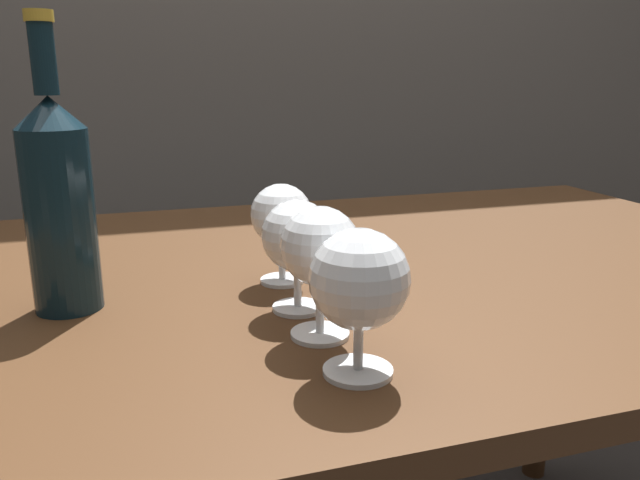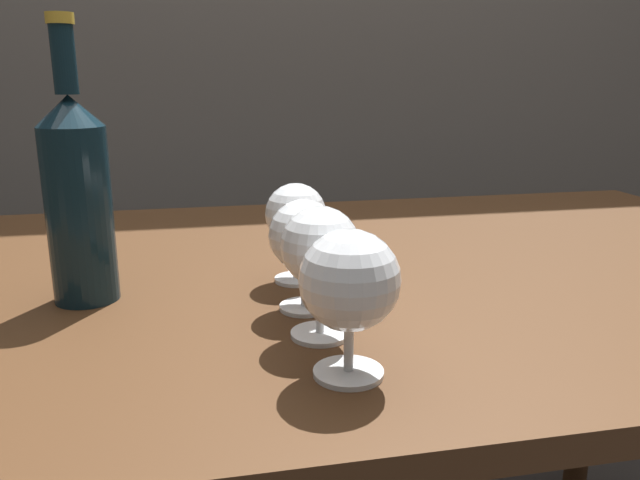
{
  "view_description": "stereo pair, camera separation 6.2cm",
  "coord_description": "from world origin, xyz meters",
  "px_view_note": "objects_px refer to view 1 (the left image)",
  "views": [
    {
      "loc": [
        -0.27,
        -0.8,
        1.01
      ],
      "look_at": [
        -0.09,
        -0.23,
        0.85
      ],
      "focal_mm": 35.04,
      "sensor_mm": 36.0,
      "label": 1
    },
    {
      "loc": [
        -0.21,
        -0.82,
        1.01
      ],
      "look_at": [
        -0.09,
        -0.23,
        0.85
      ],
      "focal_mm": 35.04,
      "sensor_mm": 36.0,
      "label": 2
    }
  ],
  "objects_px": {
    "wine_glass_merlot": "(320,248)",
    "wine_bottle": "(59,200)",
    "wine_glass_white": "(359,281)",
    "wine_glass_chardonnay": "(281,217)",
    "wine_glass_rose": "(297,238)"
  },
  "relations": [
    {
      "from": "wine_glass_rose",
      "to": "wine_bottle",
      "type": "distance_m",
      "value": 0.27
    },
    {
      "from": "wine_glass_white",
      "to": "wine_glass_merlot",
      "type": "distance_m",
      "value": 0.09
    },
    {
      "from": "wine_glass_merlot",
      "to": "wine_glass_rose",
      "type": "xyz_separation_m",
      "value": [
        -0.0,
        0.08,
        -0.01
      ]
    },
    {
      "from": "wine_glass_rose",
      "to": "wine_bottle",
      "type": "relative_size",
      "value": 0.39
    },
    {
      "from": "wine_glass_white",
      "to": "wine_bottle",
      "type": "bearing_deg",
      "value": 135.67
    },
    {
      "from": "wine_glass_rose",
      "to": "wine_bottle",
      "type": "height_order",
      "value": "wine_bottle"
    },
    {
      "from": "wine_glass_merlot",
      "to": "wine_glass_chardonnay",
      "type": "relative_size",
      "value": 1.06
    },
    {
      "from": "wine_glass_chardonnay",
      "to": "wine_bottle",
      "type": "distance_m",
      "value": 0.26
    },
    {
      "from": "wine_glass_chardonnay",
      "to": "wine_bottle",
      "type": "bearing_deg",
      "value": -176.45
    },
    {
      "from": "wine_glass_merlot",
      "to": "wine_glass_rose",
      "type": "height_order",
      "value": "wine_glass_merlot"
    },
    {
      "from": "wine_glass_rose",
      "to": "wine_bottle",
      "type": "xyz_separation_m",
      "value": [
        -0.25,
        0.09,
        0.04
      ]
    },
    {
      "from": "wine_bottle",
      "to": "wine_glass_chardonnay",
      "type": "bearing_deg",
      "value": 3.55
    },
    {
      "from": "wine_glass_chardonnay",
      "to": "wine_glass_white",
      "type": "bearing_deg",
      "value": -89.52
    },
    {
      "from": "wine_glass_merlot",
      "to": "wine_bottle",
      "type": "xyz_separation_m",
      "value": [
        -0.25,
        0.16,
        0.03
      ]
    },
    {
      "from": "wine_glass_white",
      "to": "wine_glass_merlot",
      "type": "bearing_deg",
      "value": 94.94
    }
  ]
}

